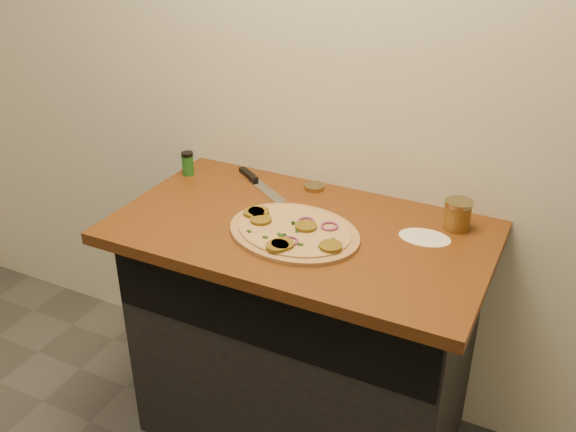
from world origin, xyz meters
The scene contains 8 objects.
cabinet centered at (0.00, 1.45, 0.43)m, with size 1.10×0.60×0.86m, color black.
countertop centered at (0.00, 1.42, 0.88)m, with size 1.20×0.70×0.04m, color #632E12.
pizza centered at (0.00, 1.36, 0.91)m, with size 0.50×0.50×0.03m.
chefs_knife centered at (-0.28, 1.64, 0.91)m, with size 0.28×0.20×0.02m.
mason_jar_lid centered at (-0.08, 1.69, 0.91)m, with size 0.07×0.07×0.02m, color #8F7E53.
salsa_jar centered at (0.44, 1.63, 0.95)m, with size 0.09×0.09×0.10m.
spice_shaker centered at (-0.55, 1.59, 0.94)m, with size 0.04×0.04×0.09m.
flour_spill centered at (0.37, 1.52, 0.90)m, with size 0.16×0.16×0.00m, color silver.
Camera 1 is at (0.76, -0.21, 1.89)m, focal length 40.00 mm.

